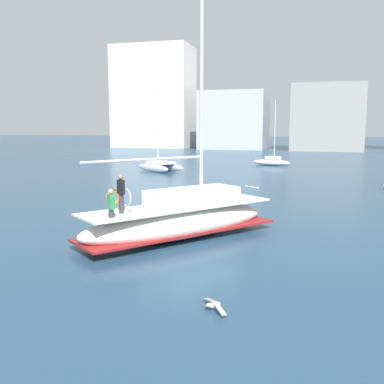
{
  "coord_description": "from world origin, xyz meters",
  "views": [
    {
      "loc": [
        6.52,
        -18.73,
        4.97
      ],
      "look_at": [
        0.82,
        1.49,
        1.8
      ],
      "focal_mm": 40.96,
      "sensor_mm": 36.0,
      "label": 1
    }
  ],
  "objects_px": {
    "moored_sloop_near": "(271,161)",
    "seagull": "(214,305)",
    "moored_catamaran": "(160,165)",
    "main_sailboat": "(181,218)"
  },
  "relations": [
    {
      "from": "moored_catamaran",
      "to": "seagull",
      "type": "relative_size",
      "value": 9.03
    },
    {
      "from": "moored_sloop_near",
      "to": "seagull",
      "type": "distance_m",
      "value": 45.23
    },
    {
      "from": "main_sailboat",
      "to": "moored_sloop_near",
      "type": "relative_size",
      "value": 1.5
    },
    {
      "from": "moored_sloop_near",
      "to": "moored_catamaran",
      "type": "relative_size",
      "value": 0.85
    },
    {
      "from": "moored_catamaran",
      "to": "seagull",
      "type": "xyz_separation_m",
      "value": [
        14.05,
        -34.62,
        -0.5
      ]
    },
    {
      "from": "moored_sloop_near",
      "to": "moored_catamaran",
      "type": "height_order",
      "value": "moored_catamaran"
    },
    {
      "from": "main_sailboat",
      "to": "seagull",
      "type": "bearing_deg",
      "value": -66.38
    },
    {
      "from": "moored_sloop_near",
      "to": "moored_catamaran",
      "type": "bearing_deg",
      "value": -136.8
    },
    {
      "from": "moored_sloop_near",
      "to": "moored_catamaran",
      "type": "xyz_separation_m",
      "value": [
        -11.19,
        -10.51,
        0.1
      ]
    },
    {
      "from": "moored_sloop_near",
      "to": "seagull",
      "type": "height_order",
      "value": "moored_sloop_near"
    }
  ]
}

